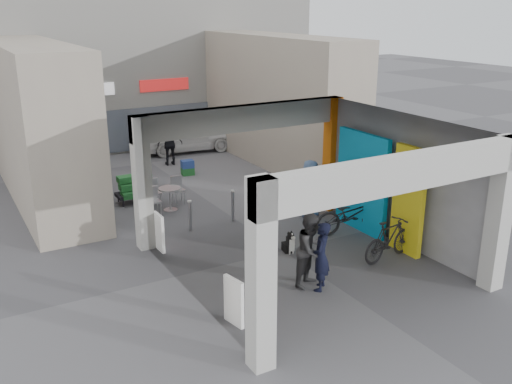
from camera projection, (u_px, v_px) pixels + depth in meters
ground at (283, 251)px, 14.81m from camera, size 90.00×90.00×0.00m
arcade_canopy at (322, 171)px, 13.66m from camera, size 6.40×6.45×6.40m
far_building at (114, 54)px, 25.09m from camera, size 18.00×4.08×8.00m
plaza_bldg_left at (38, 123)px, 18.08m from camera, size 2.00×9.00×5.00m
plaza_bldg_right at (278, 101)px, 22.33m from camera, size 2.00×9.00×5.00m
bollard_left at (190, 216)px, 15.99m from camera, size 0.09×0.09×0.88m
bollard_center at (233, 206)px, 16.69m from camera, size 0.09×0.09×0.94m
bollard_right at (282, 197)px, 17.41m from camera, size 0.09×0.09×0.96m
advert_board_near at (234, 301)px, 11.28m from camera, size 0.19×0.56×1.00m
advert_board_far at (159, 232)px, 14.72m from camera, size 0.11×0.55×1.00m
cafe_set at (164, 199)px, 17.83m from camera, size 1.44×1.16×0.87m
produce_stand at (137, 192)px, 18.40m from camera, size 1.30×0.70×0.86m
crate_stack at (188, 168)px, 21.32m from camera, size 0.49×0.41×0.56m
border_collie at (289, 244)px, 14.65m from camera, size 0.23×0.44×0.61m
man_with_dog at (321, 257)px, 12.59m from camera, size 0.68×0.68×1.59m
man_back_turned at (311, 250)px, 12.78m from camera, size 1.03×0.94×1.72m
man_elderly at (310, 188)px, 17.03m from camera, size 0.99×0.82×1.73m
man_crates at (170, 144)px, 22.47m from camera, size 1.05×0.58×1.70m
bicycle_front at (351, 215)px, 15.81m from camera, size 2.19×1.20×1.09m
bicycle_rear at (389, 239)px, 14.19m from camera, size 1.80×0.74×1.05m
white_van at (185, 135)px, 24.65m from camera, size 4.44×2.27×1.45m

